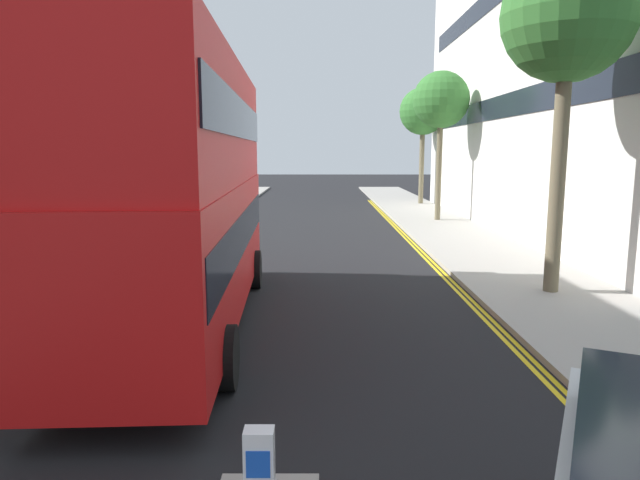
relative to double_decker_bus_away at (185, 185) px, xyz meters
name	(u,v)px	position (x,y,z in m)	size (l,w,h in m)	color
sidewalk_right	(514,270)	(8.81, 5.46, -2.96)	(4.00, 80.00, 0.14)	#9E9991
sidewalk_left	(97,270)	(-4.19, 5.46, -2.96)	(4.00, 80.00, 0.14)	#9E9991
kerb_line_outer	(462,287)	(6.71, 3.46, -3.03)	(0.10, 56.00, 0.01)	yellow
kerb_line_inner	(456,287)	(6.55, 3.46, -3.03)	(0.10, 56.00, 0.01)	yellow
double_decker_bus_away	(185,185)	(0.00, 0.00, 0.00)	(3.16, 10.90, 5.64)	red
street_tree_near	(426,112)	(9.85, 27.34, 3.30)	(3.19, 3.19, 7.85)	#6B6047
street_tree_mid	(572,19)	(8.85, 2.51, 3.84)	(3.20, 3.20, 8.43)	#6B6047
street_tree_far	(444,101)	(9.07, 17.88, 3.24)	(2.89, 2.89, 7.63)	#6B6047
townhouse_terrace_right	(607,69)	(15.80, 14.90, 4.39)	(10.08, 28.00, 14.84)	silver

